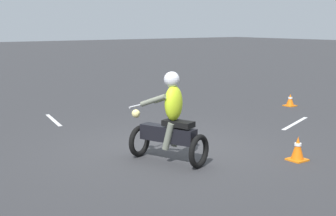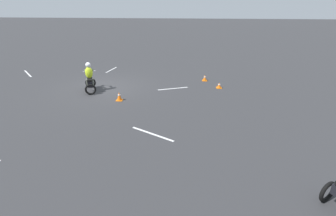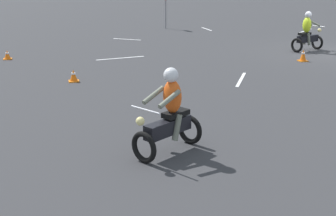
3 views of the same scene
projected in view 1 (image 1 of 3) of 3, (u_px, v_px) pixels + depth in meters
ground_plane at (170, 149)px, 9.39m from camera, size 120.00×120.00×0.00m
motorcycle_rider_foreground at (170, 123)px, 8.40m from camera, size 1.06×1.55×1.66m
traffic_cone_near_left at (290, 100)px, 14.32m from camera, size 0.32×0.32×0.38m
traffic_cone_mid_center at (298, 149)px, 8.59m from camera, size 0.32×0.32×0.45m
lane_stripe_w at (295, 123)px, 11.86m from camera, size 1.73×0.76×0.01m
lane_stripe_s at (53, 120)px, 12.26m from camera, size 0.41×1.65×0.01m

